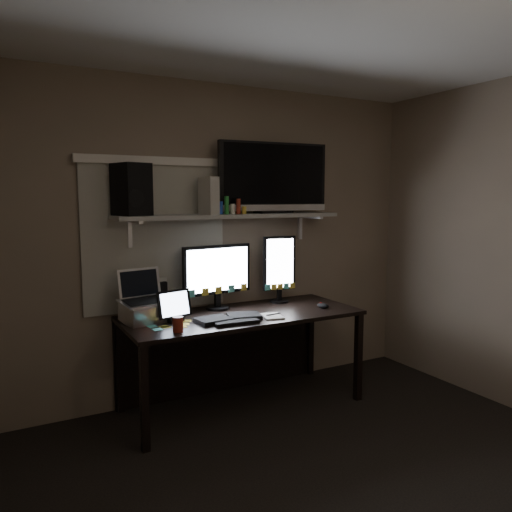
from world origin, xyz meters
TOP-DOWN VIEW (x-y plane):
  - floor at (0.00, 0.00)m, footprint 3.60×3.60m
  - ceiling at (0.00, 0.00)m, footprint 3.60×3.60m
  - back_wall at (0.00, 1.80)m, footprint 3.60×0.00m
  - window_blinds at (-0.55, 1.79)m, footprint 1.10×0.02m
  - desk at (0.00, 1.55)m, footprint 1.80×0.75m
  - wall_shelf at (0.00, 1.62)m, footprint 1.80×0.35m
  - monitor_landscape at (-0.10, 1.66)m, footprint 0.60×0.13m
  - monitor_portrait at (0.46, 1.64)m, footprint 0.29×0.08m
  - keyboard at (-0.18, 1.29)m, footprint 0.50×0.22m
  - mouse at (0.65, 1.29)m, footprint 0.09×0.12m
  - notepad at (0.15, 1.22)m, footprint 0.17×0.21m
  - tablet at (-0.54, 1.44)m, footprint 0.28×0.17m
  - file_sorter at (-0.61, 1.71)m, footprint 0.23×0.15m
  - laptop at (-0.73, 1.52)m, footprint 0.37×0.32m
  - cup at (-0.60, 1.17)m, footprint 0.09×0.09m
  - sticky_notes at (-0.58, 1.35)m, footprint 0.27×0.21m
  - tv at (0.39, 1.63)m, footprint 0.95×0.22m
  - game_console at (-0.19, 1.60)m, footprint 0.08×0.24m
  - speaker at (-0.76, 1.65)m, footprint 0.26×0.29m
  - bottles at (-0.04, 1.56)m, footprint 0.22×0.10m

SIDE VIEW (x-z plane):
  - floor at x=0.00m, z-range 0.00..0.00m
  - desk at x=0.00m, z-range 0.19..0.92m
  - sticky_notes at x=-0.58m, z-range 0.73..0.73m
  - notepad at x=0.15m, z-range 0.73..0.74m
  - keyboard at x=-0.18m, z-range 0.73..0.76m
  - mouse at x=0.65m, z-range 0.73..0.77m
  - cup at x=-0.60m, z-range 0.73..0.83m
  - tablet at x=-0.54m, z-range 0.73..0.96m
  - file_sorter at x=-0.61m, z-range 0.73..0.99m
  - laptop at x=-0.73m, z-range 0.73..1.09m
  - monitor_landscape at x=-0.10m, z-range 0.73..1.25m
  - monitor_portrait at x=0.46m, z-range 0.73..1.30m
  - back_wall at x=0.00m, z-range -0.55..3.05m
  - window_blinds at x=-0.55m, z-range 0.75..1.85m
  - wall_shelf at x=0.00m, z-range 1.45..1.48m
  - bottles at x=-0.04m, z-range 1.48..1.62m
  - game_console at x=-0.19m, z-range 1.48..1.76m
  - speaker at x=-0.76m, z-range 1.48..1.85m
  - tv at x=0.39m, z-range 1.48..2.05m
  - ceiling at x=0.00m, z-range 2.50..2.50m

